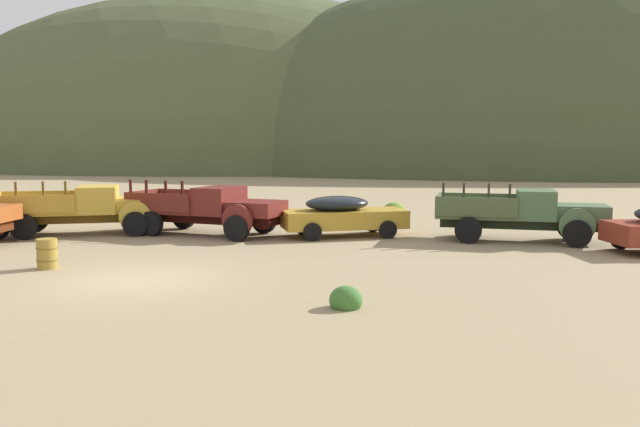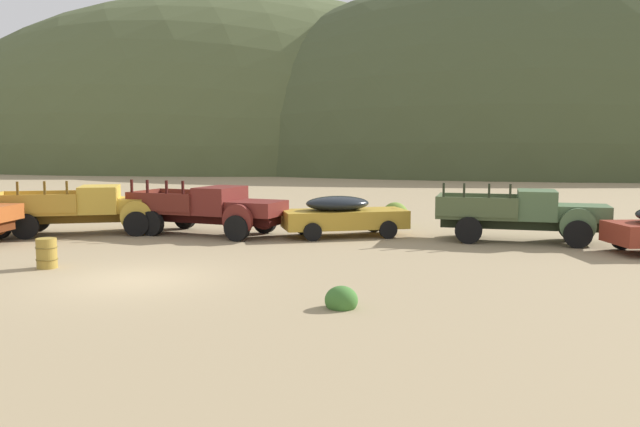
{
  "view_description": "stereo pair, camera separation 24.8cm",
  "coord_description": "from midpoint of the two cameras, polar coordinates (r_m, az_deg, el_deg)",
  "views": [
    {
      "loc": [
        6.31,
        -16.37,
        3.64
      ],
      "look_at": [
        4.28,
        6.78,
        1.07
      ],
      "focal_mm": 36.64,
      "sensor_mm": 36.0,
      "label": 1
    },
    {
      "loc": [
        6.56,
        -16.35,
        3.64
      ],
      "look_at": [
        4.28,
        6.78,
        1.07
      ],
      "focal_mm": 36.64,
      "sensor_mm": 36.0,
      "label": 2
    }
  ],
  "objects": [
    {
      "name": "ground_plane",
      "position": [
        17.95,
        -15.58,
        -5.61
      ],
      "size": [
        300.0,
        300.0,
        0.0
      ],
      "primitive_type": "plane",
      "color": "#998460"
    },
    {
      "name": "hill_distant",
      "position": [
        95.05,
        -8.11,
        4.06
      ],
      "size": [
        91.14,
        52.91,
        48.1
      ],
      "primitive_type": "ellipsoid",
      "color": "#4C5633",
      "rests_on": "ground"
    },
    {
      "name": "hill_far_left",
      "position": [
        89.16,
        21.33,
        3.54
      ],
      "size": [
        101.72,
        52.6,
        50.47
      ],
      "primitive_type": "ellipsoid",
      "color": "#424C2D",
      "rests_on": "ground"
    },
    {
      "name": "truck_faded_yellow",
      "position": [
        27.27,
        -18.66,
        0.44
      ],
      "size": [
        6.85,
        3.99,
        2.16
      ],
      "rotation": [
        0.0,
        0.0,
        0.31
      ],
      "color": "brown",
      "rests_on": "ground"
    },
    {
      "name": "truck_oxblood",
      "position": [
        25.67,
        -8.62,
        0.35
      ],
      "size": [
        6.46,
        3.85,
        2.16
      ],
      "rotation": [
        0.0,
        0.0,
        -0.29
      ],
      "color": "black",
      "rests_on": "ground"
    },
    {
      "name": "car_mustard",
      "position": [
        25.09,
        2.75,
        -0.15
      ],
      "size": [
        5.24,
        3.22,
        1.57
      ],
      "rotation": [
        0.0,
        0.0,
        0.32
      ],
      "color": "#B28928",
      "rests_on": "ground"
    },
    {
      "name": "truck_weathered_green",
      "position": [
        24.88,
        18.38,
        -0.1
      ],
      "size": [
        6.21,
        3.03,
        2.16
      ],
      "rotation": [
        0.0,
        0.0,
        -0.17
      ],
      "color": "#232B1B",
      "rests_on": "ground"
    },
    {
      "name": "oil_drum_by_truck",
      "position": [
        20.35,
        -22.44,
        -3.23
      ],
      "size": [
        0.62,
        0.62,
        0.87
      ],
      "color": "olive",
      "rests_on": "ground"
    },
    {
      "name": "bush_between_trucks",
      "position": [
        28.52,
        6.57,
        -0.43
      ],
      "size": [
        1.38,
        1.1,
        1.32
      ],
      "color": "olive",
      "rests_on": "ground"
    },
    {
      "name": "bush_back_edge",
      "position": [
        14.41,
        2.38,
        -7.64
      ],
      "size": [
        0.73,
        0.66,
        0.64
      ],
      "color": "#3D702D",
      "rests_on": "ground"
    }
  ]
}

